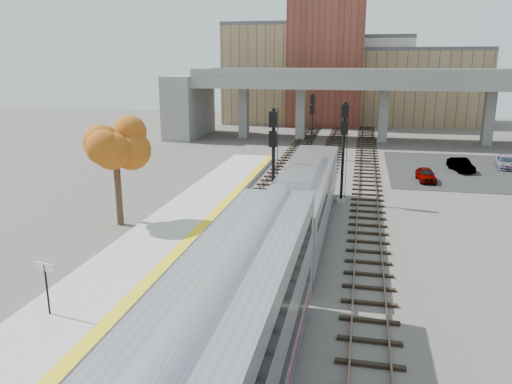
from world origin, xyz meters
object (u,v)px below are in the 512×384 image
at_px(signal_mast_far, 312,126).
at_px(car_c, 505,162).
at_px(signal_mast_near, 273,168).
at_px(locomotive, 305,196).
at_px(car_b, 461,165).
at_px(car_a, 426,175).
at_px(signal_mast_mid, 343,152).
at_px(tree, 115,144).

xyz_separation_m(signal_mast_far, car_c, (19.70, -1.41, -2.90)).
bearing_deg(signal_mast_near, locomotive, -6.85).
bearing_deg(signal_mast_far, car_b, -15.01).
xyz_separation_m(car_a, car_b, (3.82, 5.04, 0.03)).
relative_size(signal_mast_near, car_c, 1.93).
xyz_separation_m(signal_mast_mid, signal_mast_far, (-4.10, 17.49, -0.36)).
bearing_deg(car_a, signal_mast_mid, -135.02).
bearing_deg(tree, car_a, 38.47).
xyz_separation_m(signal_mast_mid, car_a, (7.13, 8.42, -3.24)).
bearing_deg(signal_mast_far, locomotive, -85.13).
bearing_deg(car_c, car_a, -131.83).
xyz_separation_m(signal_mast_far, tree, (-9.98, -25.92, 1.90)).
relative_size(locomotive, signal_mast_near, 2.47).
bearing_deg(car_c, signal_mast_far, -178.04).
distance_m(locomotive, tree, 12.55).
bearing_deg(car_a, signal_mast_near, -131.04).
distance_m(signal_mast_near, tree, 10.21).
height_order(signal_mast_near, car_a, signal_mast_near).
bearing_deg(car_a, car_c, 37.34).
relative_size(car_a, car_b, 0.93).
bearing_deg(signal_mast_far, signal_mast_mid, -76.81).
bearing_deg(locomotive, car_a, 59.60).
bearing_deg(car_a, signal_mast_far, 136.28).
xyz_separation_m(signal_mast_far, car_b, (15.05, -4.03, -2.85)).
xyz_separation_m(signal_mast_near, signal_mast_far, (0.00, 24.38, -0.41)).
height_order(locomotive, car_c, locomotive).
relative_size(locomotive, car_b, 4.97).
relative_size(tree, car_c, 1.83).
bearing_deg(signal_mast_near, signal_mast_mid, 59.23).
xyz_separation_m(signal_mast_mid, car_c, (15.60, 16.08, -3.26)).
relative_size(signal_mast_mid, car_b, 1.99).
xyz_separation_m(signal_mast_near, car_a, (11.23, 15.31, -3.29)).
distance_m(locomotive, car_b, 24.38).
height_order(signal_mast_mid, signal_mast_far, signal_mast_mid).
xyz_separation_m(locomotive, car_b, (12.95, 20.60, -1.61)).
bearing_deg(locomotive, signal_mast_mid, 74.35).
bearing_deg(car_b, signal_mast_near, -140.77).
relative_size(signal_mast_far, car_c, 1.77).
relative_size(locomotive, signal_mast_mid, 2.50).
distance_m(signal_mast_far, tree, 27.84).
height_order(car_a, car_b, car_b).
height_order(locomotive, signal_mast_far, signal_mast_far).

